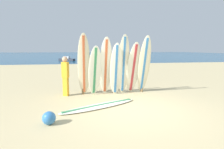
# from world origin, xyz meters

# --- Properties ---
(ground_plane) EXTENTS (120.00, 120.00, 0.00)m
(ground_plane) POSITION_xyz_m (0.00, 0.00, 0.00)
(ground_plane) COLOR #CCB784
(ocean_water) EXTENTS (120.00, 80.00, 0.01)m
(ocean_water) POSITION_xyz_m (0.00, 58.00, 0.00)
(ocean_water) COLOR navy
(ocean_water) RESTS_ON ground
(surfboard_rack) EXTENTS (2.75, 0.09, 1.02)m
(surfboard_rack) POSITION_xyz_m (-0.27, 2.29, 0.66)
(surfboard_rack) COLOR olive
(surfboard_rack) RESTS_ON ground
(surfboard_leaning_far_left) EXTENTS (0.52, 0.65, 2.56)m
(surfboard_leaning_far_left) POSITION_xyz_m (-1.53, 2.03, 1.28)
(surfboard_leaning_far_left) COLOR beige
(surfboard_leaning_far_left) RESTS_ON ground
(surfboard_leaning_left) EXTENTS (0.64, 0.68, 2.08)m
(surfboard_leaning_left) POSITION_xyz_m (-1.10, 1.91, 1.04)
(surfboard_leaning_left) COLOR white
(surfboard_leaning_left) RESTS_ON ground
(surfboard_leaning_center_left) EXTENTS (0.53, 0.82, 2.41)m
(surfboard_leaning_center_left) POSITION_xyz_m (-0.64, 1.96, 1.21)
(surfboard_leaning_center_left) COLOR white
(surfboard_leaning_center_left) RESTS_ON ground
(surfboard_leaning_center) EXTENTS (0.52, 0.57, 2.18)m
(surfboard_leaning_center) POSITION_xyz_m (-0.22, 1.87, 1.09)
(surfboard_leaning_center) COLOR silver
(surfboard_leaning_center) RESTS_ON ground
(surfboard_leaning_center_right) EXTENTS (0.50, 0.63, 2.53)m
(surfboard_leaning_center_right) POSITION_xyz_m (0.13, 2.04, 1.27)
(surfboard_leaning_center_right) COLOR beige
(surfboard_leaning_center_right) RESTS_ON ground
(surfboard_leaning_right) EXTENTS (0.62, 0.83, 2.22)m
(surfboard_leaning_right) POSITION_xyz_m (0.56, 2.03, 1.11)
(surfboard_leaning_right) COLOR silver
(surfboard_leaning_right) RESTS_ON ground
(surfboard_leaning_far_right) EXTENTS (0.59, 1.08, 2.47)m
(surfboard_leaning_far_right) POSITION_xyz_m (0.98, 1.87, 1.24)
(surfboard_leaning_far_right) COLOR beige
(surfboard_leaning_far_right) RESTS_ON ground
(surfboard_lying_on_sand) EXTENTS (2.80, 1.66, 0.08)m
(surfboard_lying_on_sand) POSITION_xyz_m (-1.04, 0.47, 0.04)
(surfboard_lying_on_sand) COLOR white
(surfboard_lying_on_sand) RESTS_ON ground
(beachgoer_standing) EXTENTS (0.31, 0.27, 1.63)m
(beachgoer_standing) POSITION_xyz_m (-2.29, 2.13, 0.90)
(beachgoer_standing) COLOR gold
(beachgoer_standing) RESTS_ON ground
(small_boat_offshore) EXTENTS (2.72, 1.94, 0.71)m
(small_boat_offshore) POSITION_xyz_m (-4.13, 24.46, 0.26)
(small_boat_offshore) COLOR #333842
(small_boat_offshore) RESTS_ON ocean_water
(beach_ball) EXTENTS (0.34, 0.34, 0.34)m
(beach_ball) POSITION_xyz_m (-2.46, -0.73, 0.17)
(beach_ball) COLOR #3372B2
(beach_ball) RESTS_ON ground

